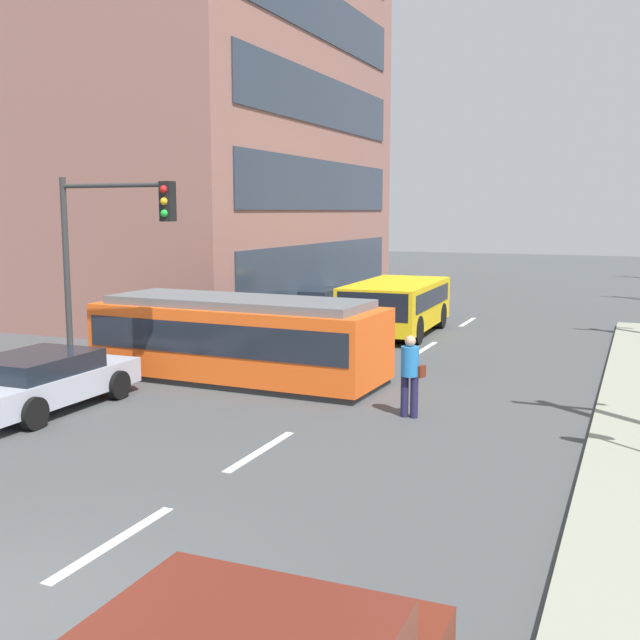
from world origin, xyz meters
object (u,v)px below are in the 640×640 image
(city_bus, at_px, (396,304))
(traffic_light_mast, at_px, (108,242))
(streetcar_tram, at_px, (238,338))
(parked_sedan_furthest, at_px, (317,303))
(parked_sedan_far, at_px, (230,327))
(pedestrian_crossing, at_px, (410,371))
(parked_sedan_mid, at_px, (40,380))

(city_bus, distance_m, traffic_light_mast, 11.52)
(streetcar_tram, xyz_separation_m, parked_sedan_furthest, (-2.39, 10.52, -0.43))
(city_bus, xyz_separation_m, parked_sedan_far, (-3.94, -4.36, -0.39))
(streetcar_tram, relative_size, parked_sedan_furthest, 1.64)
(pedestrian_crossing, height_order, parked_sedan_far, pedestrian_crossing)
(parked_sedan_mid, relative_size, parked_sedan_furthest, 0.97)
(pedestrian_crossing, distance_m, traffic_light_mast, 7.21)
(city_bus, height_order, parked_sedan_far, city_bus)
(parked_sedan_mid, bearing_deg, parked_sedan_furthest, 89.79)
(parked_sedan_far, bearing_deg, parked_sedan_mid, -89.59)
(pedestrian_crossing, distance_m, parked_sedan_far, 9.27)
(streetcar_tram, distance_m, traffic_light_mast, 3.89)
(parked_sedan_far, distance_m, traffic_light_mast, 7.02)
(pedestrian_crossing, distance_m, parked_sedan_furthest, 14.19)
(streetcar_tram, distance_m, pedestrian_crossing, 5.13)
(pedestrian_crossing, height_order, parked_sedan_mid, pedestrian_crossing)
(pedestrian_crossing, height_order, parked_sedan_furthest, pedestrian_crossing)
(streetcar_tram, relative_size, traffic_light_mast, 1.50)
(streetcar_tram, xyz_separation_m, parked_sedan_mid, (-2.44, -4.09, -0.43))
(city_bus, relative_size, parked_sedan_furthest, 1.28)
(city_bus, distance_m, parked_sedan_furthest, 4.43)
(traffic_light_mast, bearing_deg, parked_sedan_mid, -108.91)
(parked_sedan_mid, xyz_separation_m, traffic_light_mast, (0.57, 1.65, 2.81))
(parked_sedan_far, bearing_deg, parked_sedan_furthest, 89.03)
(streetcar_tram, bearing_deg, parked_sedan_far, 122.28)
(traffic_light_mast, bearing_deg, streetcar_tram, 52.37)
(pedestrian_crossing, relative_size, parked_sedan_mid, 0.39)
(parked_sedan_far, bearing_deg, pedestrian_crossing, -37.53)
(streetcar_tram, bearing_deg, city_bus, 80.22)
(parked_sedan_furthest, relative_size, traffic_light_mast, 0.91)
(traffic_light_mast, bearing_deg, pedestrian_crossing, 6.40)
(city_bus, relative_size, parked_sedan_mid, 1.31)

